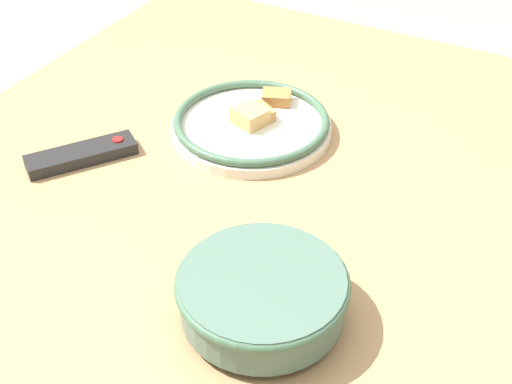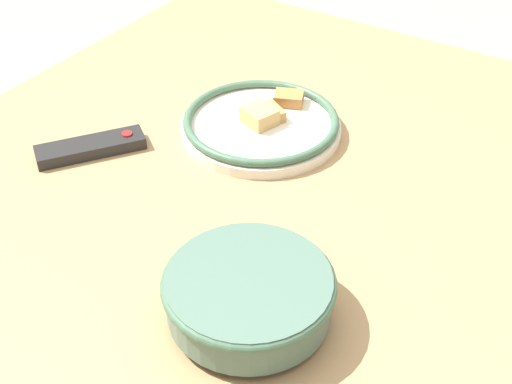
# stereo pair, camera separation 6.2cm
# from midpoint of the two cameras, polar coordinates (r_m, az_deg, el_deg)

# --- Properties ---
(dining_table) EXTENTS (1.28, 1.08, 0.71)m
(dining_table) POSITION_cam_midpoint_polar(r_m,az_deg,el_deg) (1.12, 0.68, -3.09)
(dining_table) COLOR tan
(dining_table) RESTS_ON ground_plane
(noodle_bowl) EXTENTS (0.21, 0.21, 0.07)m
(noodle_bowl) POSITION_cam_midpoint_polar(r_m,az_deg,el_deg) (0.86, 1.53, -8.21)
(noodle_bowl) COLOR #4C6B5B
(noodle_bowl) RESTS_ON dining_table
(food_plate) EXTENTS (0.27, 0.27, 0.05)m
(food_plate) POSITION_cam_midpoint_polar(r_m,az_deg,el_deg) (1.20, 1.94, 5.43)
(food_plate) COLOR silver
(food_plate) RESTS_ON dining_table
(tv_remote) EXTENTS (0.17, 0.14, 0.02)m
(tv_remote) POSITION_cam_midpoint_polar(r_m,az_deg,el_deg) (1.18, -11.61, 3.50)
(tv_remote) COLOR black
(tv_remote) RESTS_ON dining_table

